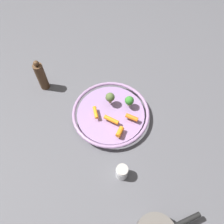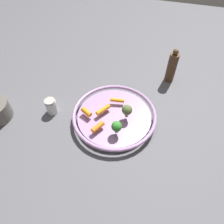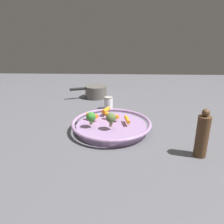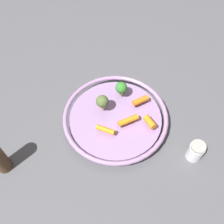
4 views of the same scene
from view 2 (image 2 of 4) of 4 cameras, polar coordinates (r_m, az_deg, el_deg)
The scene contains 10 objects.
ground_plane at distance 0.82m, azimuth 0.62°, elevation -2.15°, with size 2.31×2.31×0.00m, color #4C4C51.
serving_bowl at distance 0.81m, azimuth 0.63°, elevation -1.23°, with size 0.32×0.32×0.04m.
baby_carrot_center at distance 0.74m, azimuth -3.88°, elevation -4.03°, with size 0.02×0.02×0.05m, color orange.
baby_carrot_left at distance 0.79m, azimuth -2.49°, elevation 0.42°, with size 0.02×0.02×0.06m, color orange.
baby_carrot_right at distance 0.83m, azimuth 1.41°, elevation 3.21°, with size 0.01×0.01×0.05m, color orange.
baby_carrot_back at distance 0.79m, azimuth -6.94°, elevation 0.02°, with size 0.02×0.02×0.04m, color orange.
broccoli_floret_small at distance 0.76m, azimuth 4.14°, elevation 0.70°, with size 0.04×0.04×0.05m.
broccoli_floret_mid at distance 0.72m, azimuth 1.27°, elevation -3.96°, with size 0.04×0.04×0.05m.
salt_shaker at distance 0.86m, azimuth -16.13°, elevation 1.51°, with size 0.04×0.04×0.07m.
pepper_mill at distance 0.97m, azimuth 15.89°, elevation 11.65°, with size 0.04×0.04×0.16m.
Camera 2 is at (-0.13, 0.49, 0.65)m, focal length 33.76 mm.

